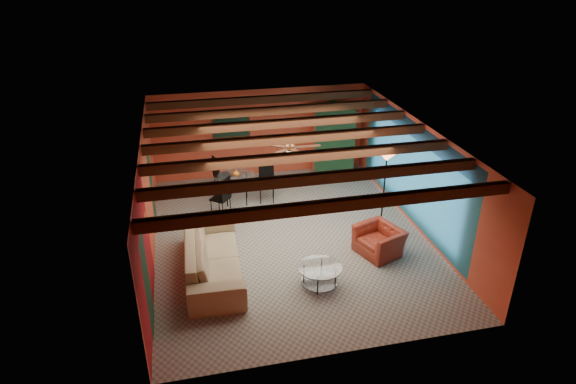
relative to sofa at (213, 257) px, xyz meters
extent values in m
cube|color=gray|center=(1.96, 1.10, -0.43)|extent=(6.50, 8.00, 0.01)
cube|color=silver|center=(1.96, 1.10, 2.27)|extent=(6.50, 8.00, 0.01)
cube|color=#D34E30|center=(1.96, 5.10, 0.92)|extent=(6.50, 0.02, 2.70)
cube|color=maroon|center=(-1.29, 1.10, 0.92)|extent=(0.02, 8.00, 2.70)
cube|color=#2A7679|center=(5.21, 1.10, 0.92)|extent=(0.02, 8.00, 2.70)
imported|color=#9C8764|center=(0.00, 0.00, 0.00)|extent=(1.25, 2.99, 0.86)
imported|color=maroon|center=(3.83, -0.03, -0.10)|extent=(1.18, 1.25, 0.65)
cube|color=maroon|center=(4.16, 4.80, 0.60)|extent=(1.30, 0.90, 2.07)
cube|color=black|center=(1.06, 5.06, 1.22)|extent=(1.05, 0.03, 0.65)
imported|color=#26661E|center=(4.16, 4.80, 1.88)|extent=(0.47, 0.42, 0.48)
imported|color=orange|center=(0.95, 3.30, 0.77)|extent=(0.20, 0.20, 0.19)
camera|label=1|loc=(-0.39, -9.11, 5.96)|focal=30.88mm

